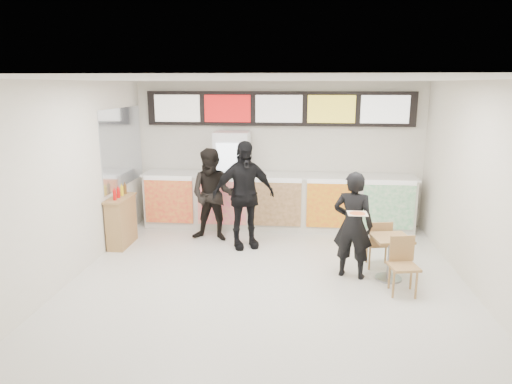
# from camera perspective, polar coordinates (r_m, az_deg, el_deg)

# --- Properties ---
(floor) EXTENTS (7.00, 7.00, 0.00)m
(floor) POSITION_cam_1_polar(r_m,az_deg,el_deg) (6.77, 1.20, -12.43)
(floor) COLOR beige
(floor) RESTS_ON ground
(ceiling) EXTENTS (7.00, 7.00, 0.00)m
(ceiling) POSITION_cam_1_polar(r_m,az_deg,el_deg) (6.09, 1.34, 13.89)
(ceiling) COLOR white
(ceiling) RESTS_ON wall_back
(wall_back) EXTENTS (6.00, 0.00, 6.00)m
(wall_back) POSITION_cam_1_polar(r_m,az_deg,el_deg) (9.69, 2.85, 4.77)
(wall_back) COLOR silver
(wall_back) RESTS_ON floor
(wall_left) EXTENTS (0.00, 7.00, 7.00)m
(wall_left) POSITION_cam_1_polar(r_m,az_deg,el_deg) (7.14, -23.51, 0.57)
(wall_left) COLOR silver
(wall_left) RESTS_ON floor
(wall_right) EXTENTS (0.00, 7.00, 7.00)m
(wall_right) POSITION_cam_1_polar(r_m,az_deg,el_deg) (6.74, 27.61, -0.55)
(wall_right) COLOR silver
(wall_right) RESTS_ON floor
(service_counter) EXTENTS (5.56, 0.77, 1.14)m
(service_counter) POSITION_cam_1_polar(r_m,az_deg,el_deg) (9.48, 2.67, -1.14)
(service_counter) COLOR silver
(service_counter) RESTS_ON floor
(menu_board) EXTENTS (5.50, 0.14, 0.70)m
(menu_board) POSITION_cam_1_polar(r_m,az_deg,el_deg) (9.51, 2.89, 10.36)
(menu_board) COLOR black
(menu_board) RESTS_ON wall_back
(drinks_fridge) EXTENTS (0.70, 0.67, 2.00)m
(drinks_fridge) POSITION_cam_1_polar(r_m,az_deg,el_deg) (9.49, -2.95, 1.53)
(drinks_fridge) COLOR white
(drinks_fridge) RESTS_ON floor
(mirror_panel) EXTENTS (0.01, 2.00, 1.50)m
(mirror_panel) POSITION_cam_1_polar(r_m,az_deg,el_deg) (9.27, -16.33, 5.42)
(mirror_panel) COLOR #B2B7BF
(mirror_panel) RESTS_ON wall_left
(customer_main) EXTENTS (0.70, 0.56, 1.67)m
(customer_main) POSITION_cam_1_polar(r_m,az_deg,el_deg) (7.15, 12.02, -4.06)
(customer_main) COLOR black
(customer_main) RESTS_ON floor
(customer_left) EXTENTS (0.93, 0.76, 1.78)m
(customer_left) POSITION_cam_1_polar(r_m,az_deg,el_deg) (8.69, -5.45, -0.38)
(customer_left) COLOR black
(customer_left) RESTS_ON floor
(customer_mid) EXTENTS (1.25, 0.90, 1.97)m
(customer_mid) POSITION_cam_1_polar(r_m,az_deg,el_deg) (8.25, -1.57, -0.38)
(customer_mid) COLOR black
(customer_mid) RESTS_ON floor
(pizza_slice) EXTENTS (0.36, 0.36, 0.02)m
(pizza_slice) POSITION_cam_1_polar(r_m,az_deg,el_deg) (6.64, 12.56, -2.58)
(pizza_slice) COLOR beige
(pizza_slice) RESTS_ON customer_main
(cafe_table) EXTENTS (0.64, 1.44, 0.81)m
(cafe_table) POSITION_cam_1_polar(r_m,az_deg,el_deg) (7.30, 16.46, -6.96)
(cafe_table) COLOR #A17B49
(cafe_table) RESTS_ON floor
(condiment_ledge) EXTENTS (0.33, 0.83, 1.10)m
(condiment_ledge) POSITION_cam_1_polar(r_m,az_deg,el_deg) (8.83, -16.47, -3.47)
(condiment_ledge) COLOR #A17B49
(condiment_ledge) RESTS_ON floor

